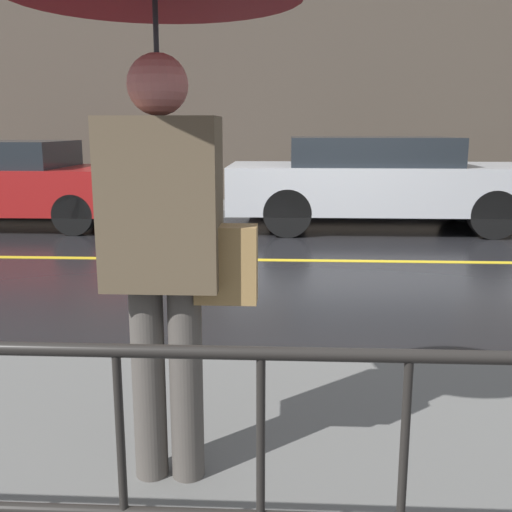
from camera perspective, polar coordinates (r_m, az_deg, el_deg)
ground_plane at (r=7.19m, az=6.86°, el=-0.46°), size 80.00×80.00×0.00m
sidewalk_near at (r=2.87m, az=13.34°, el=-19.49°), size 28.00×2.42×0.13m
sidewalk_far at (r=11.32m, az=5.46°, el=4.51°), size 28.00×1.63×0.13m
lane_marking at (r=7.19m, az=6.86°, el=-0.43°), size 25.20×0.12×0.01m
building_storefront at (r=12.34m, az=5.60°, el=21.05°), size 28.00×0.30×6.97m
railing_foreground at (r=1.75m, az=20.22°, el=-18.26°), size 12.00×0.04×0.87m
pedestrian at (r=2.30m, az=-9.30°, el=18.20°), size 1.06×1.06×2.10m
car_red at (r=10.48m, az=-22.78°, el=6.52°), size 4.36×1.86×1.35m
car_silver at (r=9.56m, az=11.66°, el=7.04°), size 4.72×1.85×1.42m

